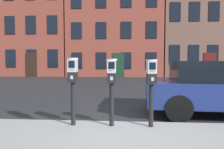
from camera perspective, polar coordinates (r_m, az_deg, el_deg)
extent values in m
plane|color=#28282B|center=(4.60, 3.71, -14.45)|extent=(160.00, 160.00, 0.00)
cylinder|color=black|center=(4.46, -10.09, -7.47)|extent=(0.10, 0.10, 0.87)
cube|color=black|center=(4.39, -10.17, -0.63)|extent=(0.18, 0.25, 0.20)
cube|color=#A5A8AD|center=(4.26, -10.49, -0.75)|extent=(0.06, 0.02, 0.07)
cube|color=#B7BABF|center=(4.38, -10.20, 2.28)|extent=(0.18, 0.24, 0.25)
cube|color=black|center=(4.26, -10.50, 2.64)|extent=(0.12, 0.01, 0.14)
cylinder|color=blue|center=(4.27, -10.95, 1.32)|extent=(0.02, 0.01, 0.02)
cylinder|color=red|center=(4.26, -10.49, 1.32)|extent=(0.02, 0.01, 0.02)
cylinder|color=green|center=(4.25, -10.03, 1.32)|extent=(0.02, 0.01, 0.02)
cylinder|color=#B7BABF|center=(4.38, -10.22, 4.09)|extent=(0.23, 0.23, 0.03)
cylinder|color=black|center=(4.34, -0.09, -7.81)|extent=(0.10, 0.10, 0.85)
cube|color=black|center=(4.27, -0.09, -0.89)|extent=(0.18, 0.25, 0.20)
cube|color=#A5A8AD|center=(4.14, -0.12, -1.02)|extent=(0.06, 0.02, 0.07)
cube|color=#B7BABF|center=(4.25, -0.10, 2.06)|extent=(0.18, 0.24, 0.24)
cube|color=black|center=(4.14, -0.12, 2.42)|extent=(0.12, 0.01, 0.14)
cylinder|color=blue|center=(4.14, -0.60, 1.08)|extent=(0.02, 0.01, 0.02)
cylinder|color=red|center=(4.14, -0.12, 1.08)|extent=(0.02, 0.01, 0.02)
cylinder|color=green|center=(4.14, 0.37, 1.08)|extent=(0.02, 0.01, 0.02)
cylinder|color=#B7BABF|center=(4.25, -0.10, 3.89)|extent=(0.23, 0.23, 0.03)
cylinder|color=black|center=(4.35, 10.16, -7.89)|extent=(0.10, 0.10, 0.84)
cube|color=black|center=(4.28, 10.23, -1.05)|extent=(0.18, 0.25, 0.20)
cube|color=#A5A8AD|center=(4.16, 10.52, -1.19)|extent=(0.06, 0.02, 0.07)
cube|color=#B7BABF|center=(4.27, 10.27, 1.86)|extent=(0.18, 0.24, 0.24)
cube|color=black|center=(4.15, 10.54, 2.21)|extent=(0.12, 0.01, 0.13)
cylinder|color=blue|center=(4.15, 10.05, 0.89)|extent=(0.02, 0.01, 0.02)
cylinder|color=red|center=(4.15, 10.53, 0.89)|extent=(0.02, 0.01, 0.02)
cylinder|color=green|center=(4.16, 11.01, 0.88)|extent=(0.02, 0.01, 0.02)
cylinder|color=#B7BABF|center=(4.27, 10.29, 3.67)|extent=(0.23, 0.23, 0.03)
cube|color=black|center=(6.37, 27.13, 0.83)|extent=(2.64, 1.79, 0.52)
cylinder|color=black|center=(6.96, 14.73, -5.65)|extent=(0.65, 0.26, 0.64)
cylinder|color=black|center=(5.36, 16.98, -8.45)|extent=(0.65, 0.26, 0.64)
cube|color=brown|center=(24.26, -19.57, 14.05)|extent=(7.71, 5.94, 11.80)
cube|color=black|center=(21.57, -24.88, 3.81)|extent=(0.90, 0.06, 1.60)
cube|color=black|center=(20.71, -20.20, 3.95)|extent=(0.90, 0.06, 1.60)
cube|color=black|center=(20.00, -15.15, 4.07)|extent=(0.90, 0.06, 1.60)
cube|color=black|center=(21.80, -25.09, 11.59)|extent=(0.90, 0.06, 1.60)
cube|color=black|center=(20.94, -20.38, 12.04)|extent=(0.90, 0.06, 1.60)
cube|color=black|center=(20.24, -15.29, 12.44)|extent=(0.90, 0.06, 1.60)
cube|color=black|center=(20.73, -20.27, 2.36)|extent=(1.00, 0.07, 2.10)
cube|color=brown|center=(22.06, 0.91, 13.49)|extent=(8.58, 5.57, 10.41)
cube|color=black|center=(19.40, -9.11, 3.60)|extent=(0.90, 0.06, 1.43)
cube|color=black|center=(19.02, -2.80, 3.64)|extent=(0.90, 0.06, 1.43)
cube|color=black|center=(18.89, 3.69, 3.64)|extent=(0.90, 0.06, 1.43)
cube|color=black|center=(19.00, 10.18, 3.59)|extent=(0.90, 0.06, 1.43)
cube|color=black|center=(19.57, -9.19, 11.24)|extent=(0.90, 0.06, 1.43)
cube|color=black|center=(19.20, -2.82, 11.43)|extent=(0.90, 0.06, 1.43)
cube|color=black|center=(19.07, 3.72, 11.48)|extent=(0.90, 0.06, 1.43)
cube|color=black|center=(19.17, 10.27, 11.39)|extent=(0.90, 0.06, 1.43)
cube|color=black|center=(20.08, -9.27, 18.62)|extent=(0.90, 0.06, 1.43)
cube|color=black|center=(19.72, -2.85, 18.94)|extent=(0.90, 0.06, 1.43)
cube|color=#193823|center=(18.91, 1.69, 2.49)|extent=(1.00, 0.07, 2.10)
cube|color=brown|center=(23.08, 20.53, 13.15)|extent=(6.31, 5.85, 10.67)
cube|color=black|center=(19.31, 16.03, 5.06)|extent=(0.87, 0.06, 1.60)
cube|color=black|center=(19.70, 20.54, 4.94)|extent=(0.87, 0.06, 1.60)
cube|color=black|center=(20.20, 24.85, 4.80)|extent=(0.87, 0.06, 1.60)
cube|color=black|center=(19.73, 16.21, 15.44)|extent=(0.87, 0.06, 1.60)
cube|color=black|center=(20.11, 20.77, 15.12)|extent=(0.87, 0.06, 1.60)
cube|color=black|center=(20.60, 25.12, 14.73)|extent=(0.87, 0.06, 1.60)
cube|color=#591414|center=(20.11, 24.14, 2.24)|extent=(1.00, 0.07, 2.10)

